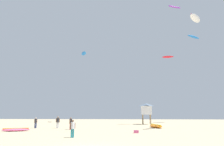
{
  "coord_description": "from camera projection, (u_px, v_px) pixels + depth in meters",
  "views": [
    {
      "loc": [
        2.35,
        -13.6,
        2.33
      ],
      "look_at": [
        0.0,
        21.0,
        8.89
      ],
      "focal_mm": 33.47,
      "sensor_mm": 36.0,
      "label": 1
    }
  ],
  "objects": [
    {
      "name": "kite_grounded_mid",
      "position": [
        156.0,
        126.0,
        32.34
      ],
      "size": [
        2.17,
        4.52,
        0.53
      ],
      "color": "orange",
      "rests_on": "ground"
    },
    {
      "name": "person_midground",
      "position": [
        71.0,
        122.0,
        28.99
      ],
      "size": [
        0.37,
        0.53,
        1.65
      ],
      "rotation": [
        0.0,
        0.0,
        6.02
      ],
      "color": "#B21E23",
      "rests_on": "ground"
    },
    {
      "name": "kite_aloft_1",
      "position": [
        175.0,
        7.0,
        45.67
      ],
      "size": [
        3.26,
        2.1,
        0.64
      ],
      "color": "purple"
    },
    {
      "name": "kite_aloft_3",
      "position": [
        195.0,
        18.0,
        33.12
      ],
      "size": [
        3.01,
        3.47,
        0.88
      ],
      "color": "white"
    },
    {
      "name": "person_foreground",
      "position": [
        73.0,
        127.0,
        19.71
      ],
      "size": [
        0.43,
        0.39,
        1.63
      ],
      "rotation": [
        0.0,
        0.0,
        5.43
      ],
      "color": "teal",
      "rests_on": "ground"
    },
    {
      "name": "kite_grounded_near",
      "position": [
        16.0,
        130.0,
        26.19
      ],
      "size": [
        3.35,
        2.27,
        0.4
      ],
      "color": "#E5598C",
      "rests_on": "ground"
    },
    {
      "name": "kite_aloft_4",
      "position": [
        168.0,
        57.0,
        42.49
      ],
      "size": [
        2.32,
        0.9,
        0.48
      ],
      "color": "red"
    },
    {
      "name": "person_right",
      "position": [
        58.0,
        121.0,
        31.24
      ],
      "size": [
        0.54,
        0.4,
        1.75
      ],
      "rotation": [
        0.0,
        0.0,
        5.11
      ],
      "color": "silver",
      "rests_on": "ground"
    },
    {
      "name": "lifeguard_tower",
      "position": [
        146.0,
        109.0,
        42.02
      ],
      "size": [
        2.3,
        2.3,
        4.15
      ],
      "color": "#8C704C",
      "rests_on": "ground"
    },
    {
      "name": "cooler_box",
      "position": [
        136.0,
        132.0,
        23.87
      ],
      "size": [
        0.56,
        0.36,
        0.32
      ],
      "primitive_type": "cube",
      "color": "#E5598C",
      "rests_on": "ground"
    },
    {
      "name": "kite_aloft_2",
      "position": [
        84.0,
        53.0,
        54.89
      ],
      "size": [
        2.36,
        3.48,
        0.76
      ],
      "color": "blue"
    },
    {
      "name": "person_left",
      "position": [
        36.0,
        122.0,
        31.46
      ],
      "size": [
        0.52,
        0.36,
        1.58
      ],
      "rotation": [
        0.0,
        0.0,
        4.7
      ],
      "color": "navy",
      "rests_on": "ground"
    },
    {
      "name": "kite_aloft_0",
      "position": [
        193.0,
        37.0,
        52.04
      ],
      "size": [
        4.25,
        3.79,
        0.77
      ],
      "color": "blue"
    }
  ]
}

